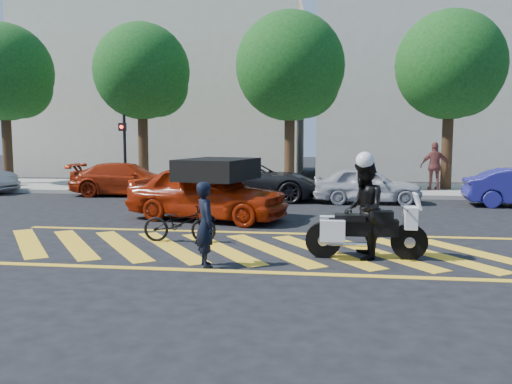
# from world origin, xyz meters

# --- Properties ---
(ground) EXTENTS (90.00, 90.00, 0.00)m
(ground) POSITION_xyz_m (0.00, 0.00, 0.00)
(ground) COLOR black
(ground) RESTS_ON ground
(sidewalk) EXTENTS (60.00, 5.00, 0.15)m
(sidewalk) POSITION_xyz_m (0.00, 12.00, 0.07)
(sidewalk) COLOR #9E998E
(sidewalk) RESTS_ON ground
(crosswalk) EXTENTS (12.33, 4.00, 0.01)m
(crosswalk) POSITION_xyz_m (-0.04, 0.00, 0.00)
(crosswalk) COLOR yellow
(crosswalk) RESTS_ON ground
(building_left) EXTENTS (16.00, 8.00, 10.00)m
(building_left) POSITION_xyz_m (-8.00, 21.00, 5.00)
(building_left) COLOR beige
(building_left) RESTS_ON ground
(building_right) EXTENTS (16.00, 8.00, 11.00)m
(building_right) POSITION_xyz_m (9.00, 21.00, 5.50)
(building_right) COLOR beige
(building_right) RESTS_ON ground
(tree_far_left) EXTENTS (4.40, 4.40, 7.41)m
(tree_far_left) POSITION_xyz_m (-12.87, 12.06, 5.05)
(tree_far_left) COLOR black
(tree_far_left) RESTS_ON ground
(tree_left) EXTENTS (4.20, 4.20, 7.26)m
(tree_left) POSITION_xyz_m (-6.37, 12.06, 4.99)
(tree_left) COLOR black
(tree_left) RESTS_ON ground
(tree_center) EXTENTS (4.60, 4.60, 7.56)m
(tree_center) POSITION_xyz_m (0.13, 12.06, 5.10)
(tree_center) COLOR black
(tree_center) RESTS_ON ground
(tree_right) EXTENTS (4.40, 4.40, 7.41)m
(tree_right) POSITION_xyz_m (6.63, 12.06, 5.05)
(tree_right) COLOR black
(tree_right) RESTS_ON ground
(signal_pole) EXTENTS (0.28, 0.43, 3.20)m
(signal_pole) POSITION_xyz_m (-6.50, 9.74, 1.92)
(signal_pole) COLOR black
(signal_pole) RESTS_ON ground
(officer_bike) EXTENTS (0.58, 0.68, 1.58)m
(officer_bike) POSITION_xyz_m (-0.54, -1.60, 0.79)
(officer_bike) COLOR black
(officer_bike) RESTS_ON ground
(bicycle) EXTENTS (1.67, 0.60, 0.88)m
(bicycle) POSITION_xyz_m (-1.64, 0.54, 0.44)
(bicycle) COLOR black
(bicycle) RESTS_ON ground
(police_motorcycle) EXTENTS (2.37, 0.76, 1.04)m
(police_motorcycle) POSITION_xyz_m (2.39, -0.55, 0.57)
(police_motorcycle) COLOR black
(police_motorcycle) RESTS_ON ground
(officer_moto) EXTENTS (0.75, 0.96, 1.94)m
(officer_moto) POSITION_xyz_m (2.38, -0.55, 0.97)
(officer_moto) COLOR black
(officer_moto) RESTS_ON ground
(red_convertible) EXTENTS (4.92, 2.92, 1.57)m
(red_convertible) POSITION_xyz_m (-1.72, 3.72, 0.78)
(red_convertible) COLOR #991F07
(red_convertible) RESTS_ON ground
(parked_left) EXTENTS (4.55, 2.06, 1.29)m
(parked_left) POSITION_xyz_m (-6.20, 9.20, 0.65)
(parked_left) COLOR #9A2209
(parked_left) RESTS_ON ground
(parked_mid_left) EXTENTS (5.25, 2.60, 1.43)m
(parked_mid_left) POSITION_xyz_m (-1.17, 8.47, 0.72)
(parked_mid_left) COLOR black
(parked_mid_left) RESTS_ON ground
(parked_mid_right) EXTENTS (3.83, 1.64, 1.29)m
(parked_mid_right) POSITION_xyz_m (3.02, 8.09, 0.64)
(parked_mid_right) COLOR #B5B5B9
(parked_mid_right) RESTS_ON ground
(pedestrian_right) EXTENTS (1.14, 0.48, 1.95)m
(pedestrian_right) POSITION_xyz_m (5.95, 11.49, 1.12)
(pedestrian_right) COLOR brown
(pedestrian_right) RESTS_ON sidewalk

